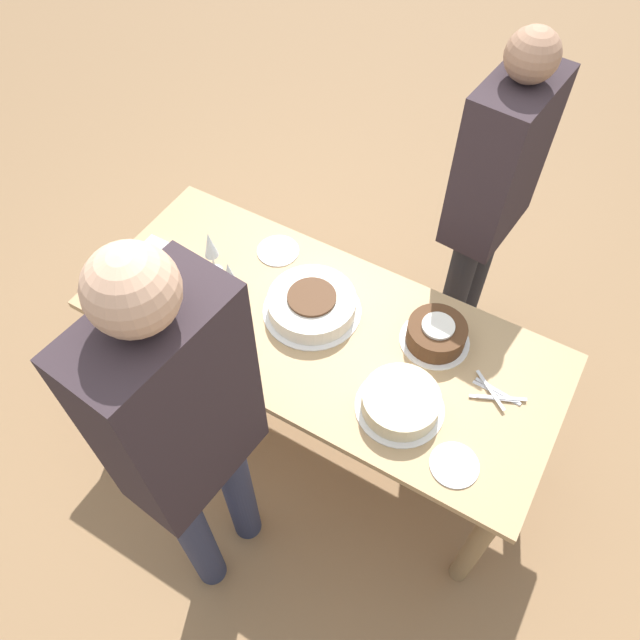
{
  "coord_description": "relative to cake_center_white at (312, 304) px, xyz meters",
  "views": [
    {
      "loc": [
        -0.67,
        1.15,
        2.59
      ],
      "look_at": [
        0.0,
        0.0,
        0.79
      ],
      "focal_mm": 35.0,
      "sensor_mm": 36.0,
      "label": 1
    }
  ],
  "objects": [
    {
      "name": "dessert_plate_left",
      "position": [
        -0.7,
        0.3,
        -0.04
      ],
      "size": [
        0.16,
        0.16,
        0.01
      ],
      "color": "silver",
      "rests_on": "dining_table"
    },
    {
      "name": "cake_back_decorated",
      "position": [
        -0.46,
        0.2,
        -0.0
      ],
      "size": [
        0.3,
        0.3,
        0.08
      ],
      "color": "white",
      "rests_on": "dining_table"
    },
    {
      "name": "wine_glass_extra",
      "position": [
        0.42,
        0.28,
        0.09
      ],
      "size": [
        0.06,
        0.06,
        0.19
      ],
      "color": "silver",
      "rests_on": "dining_table"
    },
    {
      "name": "cake_front_chocolate",
      "position": [
        -0.45,
        -0.1,
        0.01
      ],
      "size": [
        0.25,
        0.25,
        0.1
      ],
      "color": "white",
      "rests_on": "dining_table"
    },
    {
      "name": "ground_plane",
      "position": [
        -0.07,
        0.05,
        -0.78
      ],
      "size": [
        12.0,
        12.0,
        0.0
      ],
      "primitive_type": "plane",
      "color": "#8E6B47"
    },
    {
      "name": "napkin_stack",
      "position": [
        0.65,
        0.08,
        -0.02
      ],
      "size": [
        0.19,
        0.14,
        0.03
      ],
      "color": "silver",
      "rests_on": "dining_table"
    },
    {
      "name": "person_cutting",
      "position": [
        -0.39,
        -0.71,
        0.19
      ],
      "size": [
        0.26,
        0.42,
        1.6
      ],
      "rotation": [
        0.0,
        0.0,
        1.47
      ],
      "color": "#232328",
      "rests_on": "ground_plane"
    },
    {
      "name": "wine_glass_far",
      "position": [
        0.28,
        0.11,
        0.12
      ],
      "size": [
        0.06,
        0.06,
        0.22
      ],
      "color": "silver",
      "rests_on": "dining_table"
    },
    {
      "name": "dessert_plate_right",
      "position": [
        0.27,
        -0.19,
        -0.04
      ],
      "size": [
        0.17,
        0.17,
        0.01
      ],
      "color": "silver",
      "rests_on": "dining_table"
    },
    {
      "name": "fork_pile",
      "position": [
        -0.72,
        -0.0,
        -0.03
      ],
      "size": [
        0.19,
        0.11,
        0.01
      ],
      "color": "silver",
      "rests_on": "dining_table"
    },
    {
      "name": "cake_center_white",
      "position": [
        0.0,
        0.0,
        0.0
      ],
      "size": [
        0.37,
        0.37,
        0.09
      ],
      "color": "white",
      "rests_on": "dining_table"
    },
    {
      "name": "wine_glass_near",
      "position": [
        0.43,
        0.02,
        0.1
      ],
      "size": [
        0.06,
        0.06,
        0.21
      ],
      "color": "silver",
      "rests_on": "dining_table"
    },
    {
      "name": "dining_table",
      "position": [
        -0.07,
        0.05,
        -0.15
      ],
      "size": [
        1.77,
        0.75,
        0.74
      ],
      "color": "tan",
      "rests_on": "ground_plane"
    },
    {
      "name": "person_watching",
      "position": [
        -0.04,
        0.73,
        0.29
      ],
      "size": [
        0.26,
        0.42,
        1.76
      ],
      "rotation": [
        0.0,
        0.0,
        -1.67
      ],
      "color": "#2D334C",
      "rests_on": "ground_plane"
    }
  ]
}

